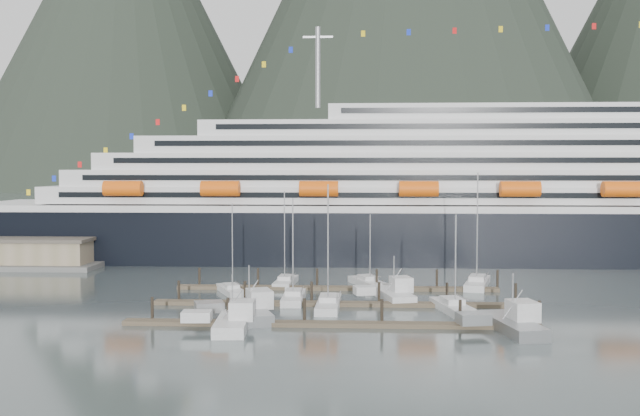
# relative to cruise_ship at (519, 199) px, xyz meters

# --- Properties ---
(ground) EXTENTS (1600.00, 1600.00, 0.00)m
(ground) POSITION_rel_cruise_ship_xyz_m (-30.03, -54.94, -12.04)
(ground) COLOR #4C5A59
(ground) RESTS_ON ground
(mountains) EXTENTS (870.00, 440.00, 420.00)m
(mountains) POSITION_rel_cruise_ship_xyz_m (22.46, 533.60, 151.36)
(mountains) COLOR #202A1F
(mountains) RESTS_ON ground
(cruise_ship) EXTENTS (210.00, 30.40, 50.30)m
(cruise_ship) POSITION_rel_cruise_ship_xyz_m (0.00, 0.00, 0.00)
(cruise_ship) COLOR black
(cruise_ship) RESTS_ON ground
(dock_near) EXTENTS (48.18, 2.28, 3.20)m
(dock_near) POSITION_rel_cruise_ship_xyz_m (-34.95, -64.89, -11.73)
(dock_near) COLOR #4C4231
(dock_near) RESTS_ON ground
(dock_mid) EXTENTS (48.18, 2.28, 3.20)m
(dock_mid) POSITION_rel_cruise_ship_xyz_m (-34.95, -51.89, -11.73)
(dock_mid) COLOR #4C4231
(dock_mid) RESTS_ON ground
(dock_far) EXTENTS (48.18, 2.28, 3.20)m
(dock_far) POSITION_rel_cruise_ship_xyz_m (-34.95, -38.89, -11.73)
(dock_far) COLOR #4C4231
(dock_far) RESTS_ON ground
(sailboat_b) EXTENTS (5.83, 9.40, 13.54)m
(sailboat_b) POSITION_rel_cruise_ship_xyz_m (-50.22, -43.22, -11.63)
(sailboat_b) COLOR silver
(sailboat_b) RESTS_ON ground
(sailboat_c) EXTENTS (2.90, 10.13, 14.65)m
(sailboat_c) POSITION_rel_cruise_ship_xyz_m (-40.61, -49.16, -11.60)
(sailboat_c) COLOR silver
(sailboat_c) RESTS_ON ground
(sailboat_d) EXTENTS (3.03, 12.06, 16.65)m
(sailboat_d) POSITION_rel_cruise_ship_xyz_m (-35.64, -53.70, -11.59)
(sailboat_d) COLOR silver
(sailboat_d) RESTS_ON ground
(sailboat_e) EXTENTS (3.21, 10.08, 15.13)m
(sailboat_e) POSITION_rel_cruise_ship_xyz_m (-43.10, -34.95, -11.61)
(sailboat_e) COLOR silver
(sailboat_e) RESTS_ON ground
(sailboat_f) EXTENTS (6.21, 9.84, 11.63)m
(sailboat_f) POSITION_rel_cruise_ship_xyz_m (-30.38, -34.95, -11.62)
(sailboat_f) COLOR silver
(sailboat_f) RESTS_ON ground
(sailboat_g) EXTENTS (5.81, 12.36, 18.08)m
(sailboat_g) POSITION_rel_cruise_ship_xyz_m (-13.55, -34.95, -11.57)
(sailboat_g) COLOR silver
(sailboat_g) RESTS_ON ground
(sailboat_h) EXTENTS (5.03, 10.62, 12.93)m
(sailboat_h) POSITION_rel_cruise_ship_xyz_m (-19.83, -55.08, -11.61)
(sailboat_h) COLOR silver
(sailboat_h) RESTS_ON ground
(trawler_a) EXTENTS (10.38, 13.23, 7.02)m
(trawler_a) POSITION_rel_cruise_ship_xyz_m (-45.18, -60.40, -11.14)
(trawler_a) COLOR #939698
(trawler_a) RESTS_ON ground
(trawler_b) EXTENTS (8.22, 10.79, 6.87)m
(trawler_b) POSITION_rel_cruise_ship_xyz_m (-46.02, -67.30, -11.16)
(trawler_b) COLOR silver
(trawler_b) RESTS_ON ground
(trawler_d) EXTENTS (9.35, 12.45, 7.13)m
(trawler_d) POSITION_rel_cruise_ship_xyz_m (-14.76, -66.61, -11.13)
(trawler_d) COLOR #939698
(trawler_d) RESTS_ON ground
(trawler_e) EXTENTS (8.54, 10.88, 6.72)m
(trawler_e) POSITION_rel_cruise_ship_xyz_m (-27.02, -47.47, -11.17)
(trawler_e) COLOR silver
(trawler_e) RESTS_ON ground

